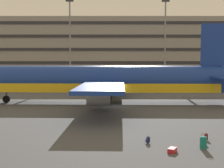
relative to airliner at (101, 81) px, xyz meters
The scene contains 10 objects.
ground_plane 4.19m from the airliner, 50.37° to the right, with size 600.00×600.00×0.00m, color #424449.
terminal_structure 49.63m from the airliner, 87.71° to the left, with size 174.59×19.35×16.76m.
airliner is the anchor object (origin of this frame).
light_mast_center_left 35.84m from the airliner, 104.13° to the left, with size 1.80×0.50×19.86m.
light_mast_center_right 37.44m from the airliner, 67.77° to the left, with size 1.80×0.50×19.81m.
suitcase_orange 21.85m from the airliner, 71.75° to the right, with size 0.40×0.25×0.94m.
suitcase_navy 21.99m from the airliner, 77.24° to the right, with size 0.64×0.73×0.27m.
backpack_black 20.15m from the airliner, 67.65° to the right, with size 0.33×0.36×0.52m.
backpack_large 19.79m from the airliner, 79.35° to the right, with size 0.38×0.42×0.51m.
backpack_laid_flat 20.98m from the airliner, 69.91° to the right, with size 0.32×0.32×0.50m.
Camera 1 is at (-0.63, -36.30, 5.23)m, focal length 49.33 mm.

